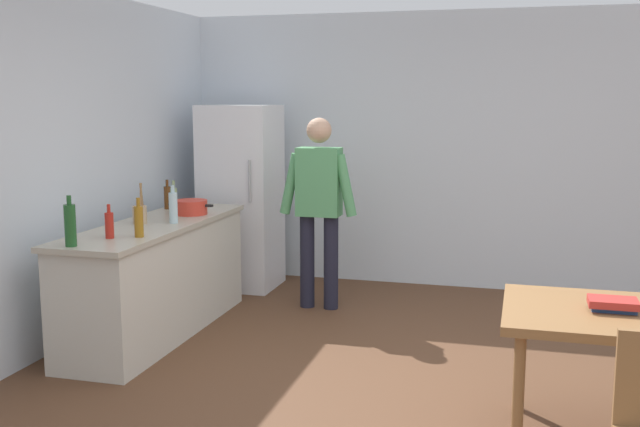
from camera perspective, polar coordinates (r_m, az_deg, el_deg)
The scene contains 16 objects.
ground_plane at distance 4.85m, azimuth 5.09°, elevation -13.88°, with size 14.00×14.00×0.00m, color brown.
wall_back at distance 7.46m, azimuth 9.38°, elevation 4.76°, with size 6.40×0.12×2.70m, color silver.
wall_left at distance 5.73m, azimuth -20.84°, elevation 3.07°, with size 0.12×5.60×2.70m, color silver.
kitchen_counter at distance 6.07m, azimuth -12.41°, elevation -4.87°, with size 0.64×2.20×0.90m.
refrigerator at distance 7.38m, azimuth -6.06°, elevation 1.27°, with size 0.70×0.67×1.80m.
person at distance 6.55m, azimuth -0.08°, elevation 1.04°, with size 0.70×0.22×1.70m.
dining_table at distance 4.32m, azimuth 23.23°, elevation -7.99°, with size 1.40×0.90×0.75m.
cooking_pot at distance 6.34m, azimuth -9.90°, elevation 0.48°, with size 0.40×0.28×0.12m.
utensil_jar at distance 5.95m, azimuth -13.65°, elevation -0.02°, with size 0.11×0.11×0.32m.
bottle_sauce_red at distance 5.38m, azimuth -15.85°, elevation -0.83°, with size 0.06×0.06×0.24m.
bottle_beer_brown at distance 6.67m, azimuth -11.62°, elevation 1.24°, with size 0.06×0.06×0.26m.
bottle_water_clear at distance 5.91m, azimuth -11.19°, elevation 0.48°, with size 0.07×0.07×0.30m.
bottle_oil_amber at distance 5.37m, azimuth -13.73°, elevation -0.55°, with size 0.06×0.06×0.28m.
bottle_vinegar_tall at distance 6.05m, azimuth -11.14°, elevation 0.76°, with size 0.06×0.06×0.32m.
bottle_wine_green at distance 5.16m, azimuth -18.61°, elevation -0.81°, with size 0.08×0.08×0.34m.
book_stack at distance 4.28m, azimuth 21.56°, elevation -6.49°, with size 0.25×0.17×0.07m.
Camera 1 is at (0.78, -4.40, 1.88)m, focal length 41.73 mm.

